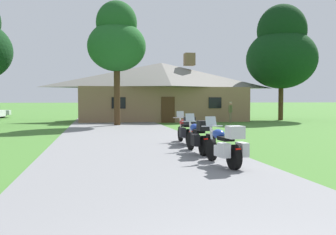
% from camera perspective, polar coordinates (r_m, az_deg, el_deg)
% --- Properties ---
extents(ground_plane, '(500.00, 500.00, 0.00)m').
position_cam_1_polar(ground_plane, '(22.64, -7.26, -2.00)').
color(ground_plane, '#42752D').
extents(asphalt_driveway, '(6.40, 80.00, 0.06)m').
position_cam_1_polar(asphalt_driveway, '(20.65, -6.91, -2.36)').
color(asphalt_driveway, slate).
rests_on(asphalt_driveway, ground).
extents(motorcycle_blue_nearest_to_camera, '(0.85, 2.08, 1.30)m').
position_cam_1_polar(motorcycle_blue_nearest_to_camera, '(10.14, 8.80, -4.30)').
color(motorcycle_blue_nearest_to_camera, black).
rests_on(motorcycle_blue_nearest_to_camera, asphalt_driveway).
extents(motorcycle_blue_second_in_row, '(0.76, 2.08, 1.30)m').
position_cam_1_polar(motorcycle_blue_second_in_row, '(12.47, 4.73, -2.98)').
color(motorcycle_blue_second_in_row, black).
rests_on(motorcycle_blue_second_in_row, asphalt_driveway).
extents(motorcycle_red_farthest_in_row, '(0.73, 2.08, 1.30)m').
position_cam_1_polar(motorcycle_red_farthest_in_row, '(15.24, 2.78, -1.95)').
color(motorcycle_red_farthest_in_row, black).
rests_on(motorcycle_red_farthest_in_row, asphalt_driveway).
extents(stone_lodge, '(15.05, 6.52, 6.04)m').
position_cam_1_polar(stone_lodge, '(33.42, -1.00, 4.06)').
color(stone_lodge, '#896B4C').
rests_on(stone_lodge, ground).
extents(bystander_olive_shirt_near_lodge, '(0.39, 0.47, 1.69)m').
position_cam_1_polar(bystander_olive_shirt_near_lodge, '(30.31, 9.47, 0.95)').
color(bystander_olive_shirt_near_lodge, '#75664C').
rests_on(bystander_olive_shirt_near_lodge, ground).
extents(tree_right_of_lodge, '(6.34, 6.34, 10.49)m').
position_cam_1_polar(tree_right_of_lodge, '(36.11, 16.87, 9.70)').
color(tree_right_of_lodge, '#422D19').
rests_on(tree_right_of_lodge, ground).
extents(tree_by_lodge_front, '(4.11, 4.11, 8.79)m').
position_cam_1_polar(tree_by_lodge_front, '(27.18, -7.81, 11.60)').
color(tree_by_lodge_front, '#422D19').
rests_on(tree_by_lodge_front, ground).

